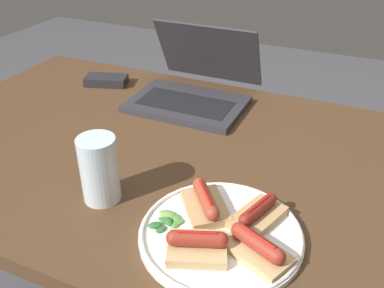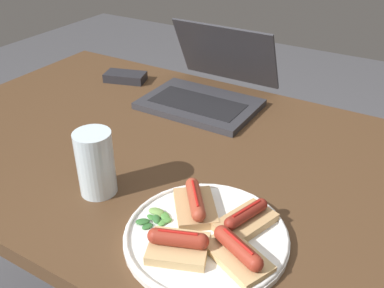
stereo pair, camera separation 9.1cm
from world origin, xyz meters
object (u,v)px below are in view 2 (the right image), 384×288
Objects in this scene: laptop at (207,89)px; drinking_glass at (96,163)px; plate at (206,235)px; external_drive at (125,77)px.

laptop reaches higher than drinking_glass.
laptop is 0.56m from plate.
laptop is 2.23× the size of external_drive.
external_drive is at bearing 123.28° from drinking_glass.
laptop is at bearing -17.20° from external_drive.
drinking_glass is 0.97× the size of external_drive.
plate is 0.75m from external_drive.
plate is 2.07× the size of external_drive.
plate is 2.14× the size of drinking_glass.
external_drive is at bearing 139.34° from plate.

